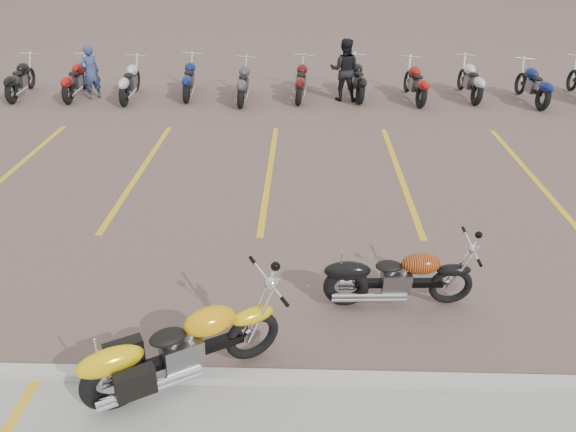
{
  "coord_description": "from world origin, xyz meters",
  "views": [
    {
      "loc": [
        0.71,
        -6.75,
        4.67
      ],
      "look_at": [
        0.49,
        0.64,
        0.75
      ],
      "focal_mm": 35.0,
      "sensor_mm": 36.0,
      "label": 1
    }
  ],
  "objects_px": {
    "yellow_cruiser": "(180,350)",
    "flame_cruiser": "(395,279)",
    "person_a": "(90,72)",
    "person_b": "(344,70)"
  },
  "relations": [
    {
      "from": "yellow_cruiser",
      "to": "flame_cruiser",
      "type": "bearing_deg",
      "value": 1.37
    },
    {
      "from": "person_a",
      "to": "person_b",
      "type": "distance_m",
      "value": 7.32
    },
    {
      "from": "flame_cruiser",
      "to": "person_b",
      "type": "height_order",
      "value": "person_b"
    },
    {
      "from": "yellow_cruiser",
      "to": "person_a",
      "type": "height_order",
      "value": "person_a"
    },
    {
      "from": "yellow_cruiser",
      "to": "person_a",
      "type": "relative_size",
      "value": 1.36
    },
    {
      "from": "person_a",
      "to": "person_b",
      "type": "xyz_separation_m",
      "value": [
        7.32,
        0.05,
        0.11
      ]
    },
    {
      "from": "person_a",
      "to": "person_b",
      "type": "height_order",
      "value": "person_b"
    },
    {
      "from": "yellow_cruiser",
      "to": "flame_cruiser",
      "type": "xyz_separation_m",
      "value": [
        2.58,
        1.55,
        -0.06
      ]
    },
    {
      "from": "yellow_cruiser",
      "to": "person_b",
      "type": "relative_size",
      "value": 1.18
    },
    {
      "from": "flame_cruiser",
      "to": "person_a",
      "type": "relative_size",
      "value": 1.32
    }
  ]
}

